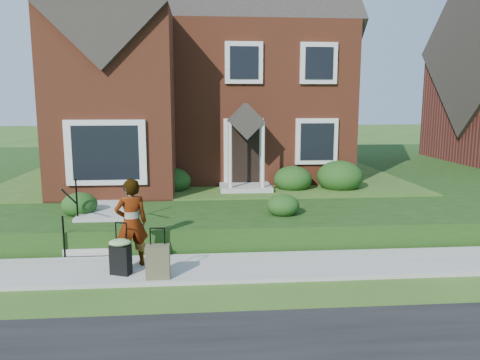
{
  "coord_description": "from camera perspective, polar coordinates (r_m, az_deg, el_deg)",
  "views": [
    {
      "loc": [
        -0.18,
        -9.12,
        3.38
      ],
      "look_at": [
        0.75,
        2.0,
        1.51
      ],
      "focal_mm": 35.0,
      "sensor_mm": 36.0,
      "label": 1
    }
  ],
  "objects": [
    {
      "name": "suitcase_olive",
      "position": [
        9.08,
        -9.98,
        -9.78
      ],
      "size": [
        0.45,
        0.25,
        0.97
      ],
      "rotation": [
        0.0,
        0.0,
        0.0
      ],
      "color": "brown",
      "rests_on": "sidewalk"
    },
    {
      "name": "foundation_shrubs",
      "position": [
        14.4,
        -0.49,
        0.13
      ],
      "size": [
        9.7,
        4.4,
        1.03
      ],
      "color": "#15340F",
      "rests_on": "terrace"
    },
    {
      "name": "walkway",
      "position": [
        14.57,
        -13.84,
        -1.66
      ],
      "size": [
        1.2,
        6.0,
        0.06
      ],
      "primitive_type": "cube",
      "color": "#9E9B93",
      "rests_on": "terrace"
    },
    {
      "name": "terrace",
      "position": [
        20.68,
        6.95,
        0.86
      ],
      "size": [
        44.0,
        20.0,
        0.6
      ],
      "primitive_type": "cube",
      "color": "#18380F",
      "rests_on": "ground"
    },
    {
      "name": "suitcase_black",
      "position": [
        9.41,
        -14.37,
        -8.79
      ],
      "size": [
        0.52,
        0.48,
        1.02
      ],
      "rotation": [
        0.0,
        0.0,
        -0.37
      ],
      "color": "black",
      "rests_on": "sidewalk"
    },
    {
      "name": "front_steps",
      "position": [
        11.58,
        -16.23,
        -5.43
      ],
      "size": [
        1.4,
        2.02,
        1.5
      ],
      "color": "#9E9B93",
      "rests_on": "ground"
    },
    {
      "name": "woman",
      "position": [
        9.68,
        -13.09,
        -5.1
      ],
      "size": [
        0.77,
        0.63,
        1.8
      ],
      "primitive_type": "imported",
      "rotation": [
        0.0,
        0.0,
        3.5
      ],
      "color": "#999999",
      "rests_on": "sidewalk"
    },
    {
      "name": "sidewalk",
      "position": [
        9.71,
        -3.46,
        -10.64
      ],
      "size": [
        60.0,
        1.6,
        0.08
      ],
      "primitive_type": "cube",
      "color": "#9E9B93",
      "rests_on": "ground"
    },
    {
      "name": "main_house",
      "position": [
        18.82,
        -5.01,
        15.21
      ],
      "size": [
        10.4,
        10.2,
        9.4
      ],
      "color": "brown",
      "rests_on": "terrace"
    },
    {
      "name": "ground",
      "position": [
        9.73,
        -3.46,
        -10.86
      ],
      "size": [
        120.0,
        120.0,
        0.0
      ],
      "primitive_type": "plane",
      "color": "#2D5119",
      "rests_on": "ground"
    }
  ]
}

